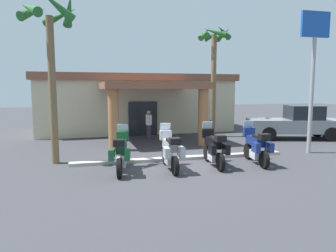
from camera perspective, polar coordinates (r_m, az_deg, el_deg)
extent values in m
plane|color=#38383D|center=(12.03, 1.50, -7.14)|extent=(80.00, 80.00, 0.00)
cube|color=beige|center=(22.13, -6.21, 3.77)|extent=(12.90, 6.30, 3.41)
cube|color=#1E2328|center=(19.27, -4.63, 1.36)|extent=(1.80, 0.17, 2.10)
cube|color=brown|center=(16.96, -3.14, 7.42)|extent=(5.51, 4.85, 0.35)
cylinder|color=#9E663D|center=(14.75, -10.00, 1.09)|extent=(0.51, 0.51, 2.89)
cylinder|color=#9E663D|center=(15.89, 6.48, 1.57)|extent=(0.51, 0.51, 2.89)
cube|color=brown|center=(22.11, -6.28, 8.76)|extent=(13.32, 6.72, 0.44)
cylinder|color=black|center=(11.84, -8.27, -5.80)|extent=(0.26, 0.67, 0.66)
cylinder|color=black|center=(10.34, -8.94, -7.70)|extent=(0.26, 0.67, 0.66)
cube|color=silver|center=(11.05, -8.60, -6.52)|extent=(0.42, 0.61, 0.32)
cube|color=#19512D|center=(11.09, -8.58, -3.77)|extent=(0.50, 1.19, 0.34)
cube|color=black|center=(10.71, -8.76, -2.97)|extent=(0.38, 0.64, 0.10)
cube|color=#19512D|center=(11.67, -8.35, -1.89)|extent=(0.48, 0.32, 0.36)
cube|color=#B2BCC6|center=(11.71, -8.34, -0.48)|extent=(0.41, 0.19, 0.36)
cube|color=#19512D|center=(10.41, -10.34, -5.20)|extent=(0.26, 0.47, 0.36)
cube|color=#19512D|center=(10.36, -7.47, -5.20)|extent=(0.26, 0.47, 0.36)
cube|color=black|center=(10.21, -9.00, -3.07)|extent=(0.41, 0.38, 0.22)
cylinder|color=black|center=(12.00, -0.46, -5.56)|extent=(0.16, 0.66, 0.66)
cylinder|color=black|center=(10.53, 1.31, -7.35)|extent=(0.16, 0.66, 0.66)
cube|color=silver|center=(11.23, 0.39, -6.22)|extent=(0.34, 0.57, 0.32)
cube|color=#B2B2B7|center=(11.27, 0.23, -3.53)|extent=(0.33, 1.16, 0.34)
cube|color=black|center=(10.89, 0.63, -2.72)|extent=(0.30, 0.61, 0.10)
cube|color=#B2B2B7|center=(11.83, -0.44, -1.70)|extent=(0.45, 0.25, 0.36)
cube|color=#B2BCC6|center=(11.87, -0.52, -0.30)|extent=(0.40, 0.13, 0.36)
cube|color=#B2B2B7|center=(10.52, -0.26, -4.96)|extent=(0.19, 0.45, 0.36)
cube|color=#B2B2B7|center=(10.64, 2.49, -4.83)|extent=(0.19, 0.45, 0.36)
cube|color=black|center=(10.40, 1.25, -2.79)|extent=(0.37, 0.33, 0.22)
cylinder|color=black|center=(12.65, 7.26, -4.96)|extent=(0.19, 0.67, 0.66)
cylinder|color=black|center=(11.21, 9.63, -6.55)|extent=(0.19, 0.67, 0.66)
cube|color=silver|center=(11.90, 8.42, -5.55)|extent=(0.36, 0.58, 0.32)
cube|color=black|center=(11.94, 8.23, -3.00)|extent=(0.38, 1.17, 0.34)
cube|color=black|center=(11.57, 8.79, -2.23)|extent=(0.32, 0.62, 0.10)
cube|color=black|center=(12.49, 7.35, -1.29)|extent=(0.46, 0.27, 0.36)
cube|color=#B2BCC6|center=(12.52, 7.26, 0.03)|extent=(0.41, 0.15, 0.36)
cube|color=black|center=(11.18, 8.16, -4.31)|extent=(0.21, 0.45, 0.36)
cube|color=black|center=(11.35, 10.66, -4.19)|extent=(0.21, 0.45, 0.36)
cube|color=black|center=(11.10, 9.63, -2.27)|extent=(0.38, 0.34, 0.22)
cylinder|color=black|center=(13.33, 14.54, -4.51)|extent=(0.22, 0.67, 0.66)
cylinder|color=black|center=(11.94, 17.31, -5.94)|extent=(0.22, 0.67, 0.66)
cube|color=silver|center=(12.60, 15.90, -5.03)|extent=(0.38, 0.59, 0.32)
cube|color=navy|center=(12.64, 15.71, -2.64)|extent=(0.43, 1.18, 0.34)
cube|color=black|center=(12.29, 16.37, -1.89)|extent=(0.35, 0.63, 0.10)
cube|color=navy|center=(13.18, 14.68, -1.03)|extent=(0.47, 0.29, 0.36)
cube|color=#B2BCC6|center=(13.21, 14.59, 0.22)|extent=(0.41, 0.16, 0.36)
cube|color=navy|center=(11.88, 15.94, -3.84)|extent=(0.23, 0.46, 0.36)
cube|color=navy|center=(12.10, 18.21, -3.73)|extent=(0.23, 0.46, 0.36)
cube|color=black|center=(11.83, 17.35, -1.92)|extent=(0.40, 0.36, 0.22)
cylinder|color=#3F334C|center=(17.96, -3.73, -1.09)|extent=(0.14, 0.14, 0.83)
cylinder|color=#3F334C|center=(17.81, -3.39, -1.16)|extent=(0.14, 0.14, 0.83)
cylinder|color=white|center=(17.80, -3.58, 1.13)|extent=(0.32, 0.32, 0.59)
cylinder|color=white|center=(17.98, -3.99, 1.28)|extent=(0.09, 0.09, 0.56)
cylinder|color=white|center=(17.62, -3.16, 1.17)|extent=(0.09, 0.09, 0.56)
sphere|color=tan|center=(17.76, -3.59, 2.52)|extent=(0.22, 0.22, 0.22)
cylinder|color=black|center=(20.83, 25.79, -0.70)|extent=(0.84, 0.46, 0.80)
cylinder|color=black|center=(19.30, 27.82, -1.37)|extent=(0.84, 0.46, 0.80)
cylinder|color=black|center=(19.70, 16.71, -0.70)|extent=(0.84, 0.46, 0.80)
cylinder|color=black|center=(18.07, 18.07, -1.42)|extent=(0.84, 0.46, 0.80)
cube|color=gray|center=(19.36, 22.26, 0.06)|extent=(5.52, 3.26, 0.75)
cube|color=black|center=(19.47, 23.74, 2.32)|extent=(2.21, 2.18, 0.80)
cylinder|color=brown|center=(18.81, 8.37, 7.10)|extent=(0.31, 0.31, 5.99)
cone|color=#236028|center=(19.42, 10.14, 16.33)|extent=(0.59, 1.33, 0.78)
cone|color=#236028|center=(19.70, 8.48, 16.29)|extent=(1.33, 0.79, 0.84)
cone|color=#236028|center=(19.40, 6.86, 16.68)|extent=(1.16, 1.04, 1.04)
cone|color=#236028|center=(18.91, 6.66, 16.65)|extent=(0.48, 1.32, 0.78)
cone|color=#236028|center=(18.46, 8.64, 16.77)|extent=(1.34, 0.78, 0.70)
cone|color=#236028|center=(18.76, 10.21, 16.69)|extent=(1.26, 1.03, 0.80)
cylinder|color=brown|center=(12.69, -20.50, 5.97)|extent=(0.28, 0.28, 5.61)
cone|color=#236028|center=(13.11, -17.78, 19.65)|extent=(0.62, 1.40, 1.17)
cone|color=#236028|center=(13.59, -19.28, 18.58)|extent=(1.48, 1.00, 0.81)
cone|color=#236028|center=(13.45, -23.65, 18.65)|extent=(1.07, 1.44, 0.90)
cone|color=#236028|center=(12.71, -24.21, 19.24)|extent=(1.09, 1.45, 0.83)
cone|color=#236028|center=(12.37, -19.92, 20.26)|extent=(1.41, 0.94, 1.11)
cylinder|color=#99999E|center=(15.31, 24.94, 5.00)|extent=(0.18, 0.18, 5.15)
cube|color=#194CA5|center=(15.56, 25.56, 16.57)|extent=(1.40, 0.12, 1.10)
cube|color=#ADA89E|center=(12.88, 2.56, -5.93)|extent=(8.96, 0.36, 0.12)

